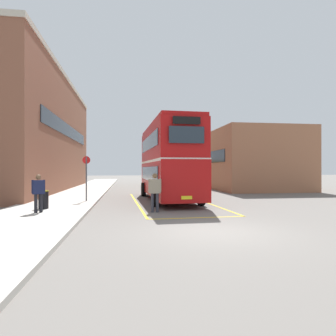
{
  "coord_description": "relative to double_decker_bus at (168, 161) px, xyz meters",
  "views": [
    {
      "loc": [
        -2.77,
        -9.08,
        1.98
      ],
      "look_at": [
        -0.06,
        10.59,
        2.05
      ],
      "focal_mm": 31.62,
      "sensor_mm": 36.0,
      "label": 1
    }
  ],
  "objects": [
    {
      "name": "depot_building_right",
      "position": [
        9.6,
        10.79,
        0.35
      ],
      "size": [
        7.86,
        13.39,
        5.73
      ],
      "color": "#9E6647",
      "rests_on": "ground"
    },
    {
      "name": "single_deck_bus",
      "position": [
        3.27,
        19.37,
        -0.87
      ],
      "size": [
        3.35,
        9.38,
        3.02
      ],
      "color": "black",
      "rests_on": "ground"
    },
    {
      "name": "bus_stop_sign",
      "position": [
        -4.91,
        -1.02,
        -0.82
      ],
      "size": [
        0.44,
        0.13,
        2.58
      ],
      "color": "#4C4C51",
      "rests_on": "sidewalk_left"
    },
    {
      "name": "double_decker_bus",
      "position": [
        0.0,
        0.0,
        0.0
      ],
      "size": [
        3.11,
        9.93,
        4.75
      ],
      "color": "black",
      "rests_on": "ground"
    },
    {
      "name": "litter_bin",
      "position": [
        -6.42,
        -4.21,
        -1.95
      ],
      "size": [
        0.48,
        0.48,
        0.84
      ],
      "color": "black",
      "rests_on": "sidewalk_left"
    },
    {
      "name": "ground_plane",
      "position": [
        0.2,
        4.9,
        -2.51
      ],
      "size": [
        135.6,
        135.6,
        0.0
      ],
      "primitive_type": "plane",
      "color": "#66605B"
    },
    {
      "name": "sidewalk_left",
      "position": [
        -6.3,
        7.3,
        -2.44
      ],
      "size": [
        4.0,
        57.6,
        0.14
      ],
      "primitive_type": "cube",
      "color": "#B2ADA3",
      "rests_on": "ground"
    },
    {
      "name": "brick_building_left",
      "position": [
        -11.28,
        9.53,
        2.62
      ],
      "size": [
        6.89,
        23.78,
        10.26
      ],
      "color": "brown",
      "rests_on": "ground"
    },
    {
      "name": "pedestrian_boarding",
      "position": [
        -1.32,
        -5.09,
        -1.47
      ],
      "size": [
        0.6,
        0.25,
        1.78
      ],
      "color": "#2D2D38",
      "rests_on": "ground"
    },
    {
      "name": "bay_marking_yellow",
      "position": [
        0.04,
        -1.86,
        -2.51
      ],
      "size": [
        4.67,
        12.01,
        0.01
      ],
      "color": "gold",
      "rests_on": "ground"
    },
    {
      "name": "pedestrian_waiting_near",
      "position": [
        -6.29,
        -5.46,
        -1.45
      ],
      "size": [
        0.51,
        0.41,
        1.61
      ],
      "color": "black",
      "rests_on": "sidewalk_left"
    }
  ]
}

